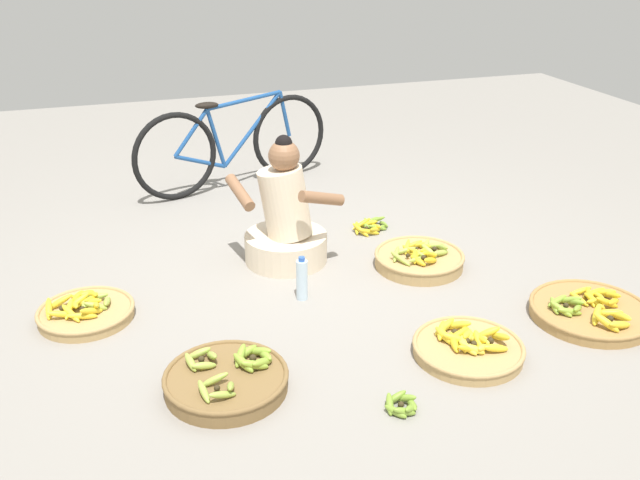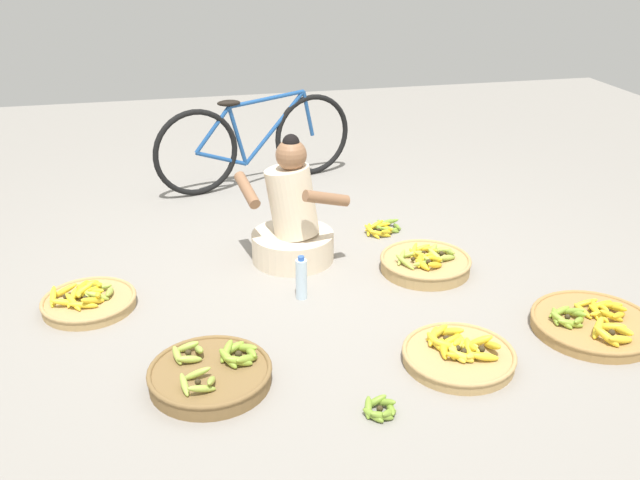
# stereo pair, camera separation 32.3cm
# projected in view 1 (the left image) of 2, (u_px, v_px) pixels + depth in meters

# --- Properties ---
(ground_plane) EXTENTS (10.00, 10.00, 0.00)m
(ground_plane) POSITION_uv_depth(u_px,v_px,m) (310.00, 280.00, 4.23)
(ground_plane) COLOR gray
(vendor_woman_front) EXTENTS (0.66, 0.55, 0.82)m
(vendor_woman_front) POSITION_uv_depth(u_px,v_px,m) (285.00, 222.00, 4.36)
(vendor_woman_front) COLOR beige
(vendor_woman_front) RESTS_ON ground
(bicycle_leaning) EXTENTS (1.65, 0.52, 0.73)m
(bicycle_leaning) POSITION_uv_depth(u_px,v_px,m) (234.00, 144.00, 5.57)
(bicycle_leaning) COLOR black
(bicycle_leaning) RESTS_ON ground
(banana_basket_back_left) EXTENTS (0.56, 0.56, 0.14)m
(banana_basket_back_left) POSITION_uv_depth(u_px,v_px,m) (468.00, 347.00, 3.48)
(banana_basket_back_left) COLOR tan
(banana_basket_back_left) RESTS_ON ground
(banana_basket_back_center) EXTENTS (0.58, 0.58, 0.15)m
(banana_basket_back_center) POSITION_uv_depth(u_px,v_px,m) (227.00, 379.00, 3.22)
(banana_basket_back_center) COLOR brown
(banana_basket_back_center) RESTS_ON ground
(banana_basket_front_right) EXTENTS (0.56, 0.56, 0.16)m
(banana_basket_front_right) POSITION_uv_depth(u_px,v_px,m) (419.00, 259.00, 4.37)
(banana_basket_front_right) COLOR tan
(banana_basket_front_right) RESTS_ON ground
(banana_basket_near_vendor) EXTENTS (0.52, 0.52, 0.14)m
(banana_basket_near_vendor) POSITION_uv_depth(u_px,v_px,m) (85.00, 311.00, 3.80)
(banana_basket_near_vendor) COLOR tan
(banana_basket_near_vendor) RESTS_ON ground
(banana_basket_near_bicycle) EXTENTS (0.65, 0.65, 0.15)m
(banana_basket_near_bicycle) POSITION_uv_depth(u_px,v_px,m) (590.00, 311.00, 3.81)
(banana_basket_near_bicycle) COLOR #A87F47
(banana_basket_near_bicycle) RESTS_ON ground
(loose_bananas_mid_right) EXTENTS (0.29, 0.26, 0.09)m
(loose_bananas_mid_right) POSITION_uv_depth(u_px,v_px,m) (370.00, 226.00, 4.90)
(loose_bananas_mid_right) COLOR gold
(loose_bananas_mid_right) RESTS_ON ground
(loose_bananas_front_left) EXTENTS (0.18, 0.18, 0.08)m
(loose_bananas_front_left) POSITION_uv_depth(u_px,v_px,m) (402.00, 405.00, 3.09)
(loose_bananas_front_left) COLOR olive
(loose_bananas_front_left) RESTS_ON ground
(water_bottle) EXTENTS (0.07, 0.07, 0.26)m
(water_bottle) POSITION_uv_depth(u_px,v_px,m) (302.00, 279.00, 3.97)
(water_bottle) COLOR silver
(water_bottle) RESTS_ON ground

